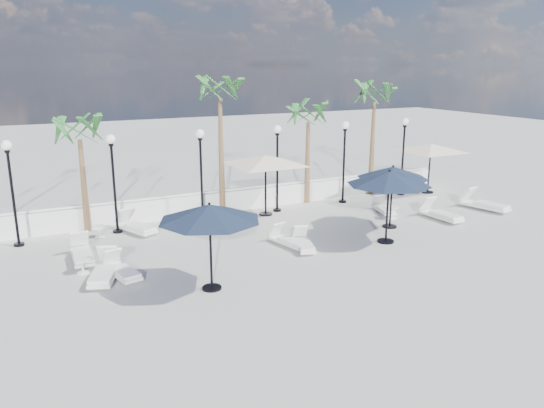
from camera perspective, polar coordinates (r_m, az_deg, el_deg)
name	(u,v)px	position (r m, az deg, el deg)	size (l,w,h in m)	color
ground	(272,274)	(16.73, 0.00, -7.55)	(100.00, 100.00, 0.00)	#A2A29D
balustrade	(195,205)	(23.19, -8.30, -0.09)	(26.00, 0.30, 1.01)	silver
lamppost_1	(11,178)	(20.71, -26.29, 2.49)	(0.36, 0.36, 3.84)	black
lamppost_2	(113,170)	(20.99, -16.74, 3.54)	(0.36, 0.36, 3.84)	black
lamppost_3	(201,162)	(21.83, -7.66, 4.45)	(0.36, 0.36, 3.84)	black
lamppost_4	(277,156)	(23.18, 0.57, 5.18)	(0.36, 0.36, 3.84)	black
lamppost_5	(344,150)	(24.95, 7.79, 5.73)	(0.36, 0.36, 3.84)	black
lamppost_6	(404,145)	(27.05, 13.97, 6.13)	(0.36, 0.36, 3.84)	black
palm_1	(79,136)	(21.44, -20.02, 6.93)	(2.60, 2.60, 4.70)	brown
palm_2	(220,95)	(22.68, -5.64, 11.57)	(2.60, 2.60, 6.10)	brown
palm_3	(308,119)	(24.63, 3.92, 9.14)	(2.60, 2.60, 4.90)	brown
palm_4	(375,99)	(26.63, 10.97, 11.01)	(2.60, 2.60, 5.70)	brown
lounger_0	(82,253)	(18.84, -19.75, -5.03)	(0.71, 2.00, 0.74)	silver
lounger_1	(122,270)	(17.09, -15.88, -6.84)	(0.95, 1.85, 0.66)	silver
lounger_2	(135,226)	(21.36, -14.47, -2.31)	(1.38, 2.09, 0.75)	silver
lounger_3	(104,271)	(17.04, -17.57, -6.91)	(1.31, 2.14, 0.76)	silver
lounger_4	(304,243)	(18.89, 3.43, -4.22)	(1.04, 1.78, 0.63)	silver
lounger_5	(288,240)	(19.22, 1.75, -3.85)	(0.91, 1.80, 0.64)	silver
lounger_6	(384,208)	(23.94, 11.91, -0.44)	(0.95, 1.70, 0.61)	silver
lounger_7	(485,204)	(25.73, 21.92, 0.02)	(1.19, 2.28, 0.82)	silver
lounger_8	(441,214)	(23.49, 17.71, -1.00)	(0.78, 2.04, 0.75)	silver
side_table_0	(99,230)	(21.12, -18.09, -2.70)	(0.47, 0.47, 0.46)	silver
side_table_1	(83,264)	(17.72, -19.71, -6.14)	(0.49, 0.49, 0.48)	silver
side_table_2	(392,211)	(23.06, 12.78, -0.77)	(0.55, 0.55, 0.53)	silver
parasol_navy_left	(210,213)	(15.01, -6.74, -0.97)	(2.97, 2.97, 2.62)	black
parasol_navy_mid	(393,173)	(21.39, 12.87, 3.29)	(2.84, 2.84, 2.54)	black
parasol_navy_right	(389,179)	(19.45, 12.49, 2.69)	(3.05, 3.05, 2.73)	black
parasol_cream_sq_a	(266,156)	(22.58, -0.70, 5.23)	(5.75, 5.75, 2.82)	black
parasol_cream_sq_b	(431,144)	(27.82, 16.75, 6.20)	(5.41, 5.41, 2.71)	black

